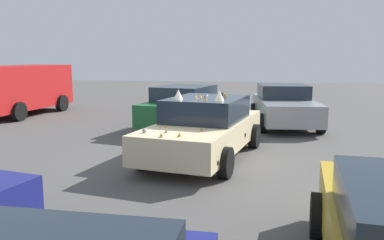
{
  "coord_description": "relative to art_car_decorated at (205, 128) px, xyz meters",
  "views": [
    {
      "loc": [
        -9.17,
        -1.31,
        2.38
      ],
      "look_at": [
        0.0,
        0.3,
        0.9
      ],
      "focal_mm": 37.0,
      "sensor_mm": 36.0,
      "label": 1
    }
  ],
  "objects": [
    {
      "name": "parked_sedan_near_left",
      "position": [
        4.95,
        -2.11,
        -0.01
      ],
      "size": [
        4.66,
        2.42,
        1.42
      ],
      "rotation": [
        0.0,
        0.0,
        3.25
      ],
      "color": "gray",
      "rests_on": "ground"
    },
    {
      "name": "art_car_decorated",
      "position": [
        0.0,
        0.0,
        0.0
      ],
      "size": [
        4.85,
        2.64,
        1.65
      ],
      "rotation": [
        0.0,
        0.0,
        2.96
      ],
      "color": "beige",
      "rests_on": "ground"
    },
    {
      "name": "parked_van_near_right",
      "position": [
        5.69,
        8.61,
        0.44
      ],
      "size": [
        4.98,
        2.59,
        2.04
      ],
      "rotation": [
        0.0,
        0.0,
        3.07
      ],
      "color": "#B21919",
      "rests_on": "ground"
    },
    {
      "name": "parked_sedan_behind_right",
      "position": [
        3.73,
        1.14,
        0.02
      ],
      "size": [
        4.61,
        2.65,
        1.45
      ],
      "rotation": [
        0.0,
        0.0,
        -0.22
      ],
      "color": "#1E602D",
      "rests_on": "ground"
    },
    {
      "name": "ground_plane",
      "position": [
        -0.03,
        0.01,
        -0.72
      ],
      "size": [
        60.0,
        60.0,
        0.0
      ],
      "primitive_type": "plane",
      "color": "#514F4C"
    }
  ]
}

